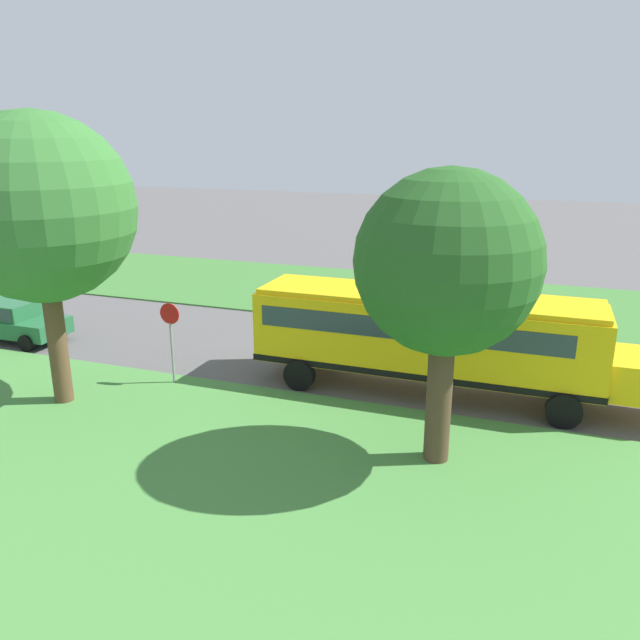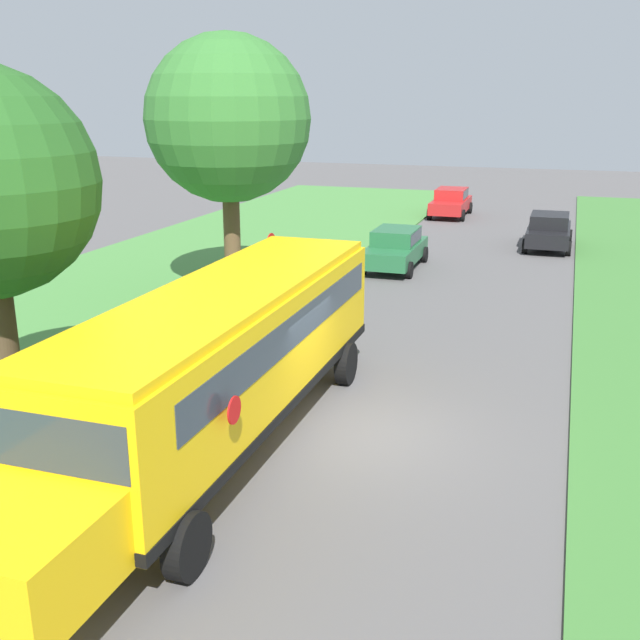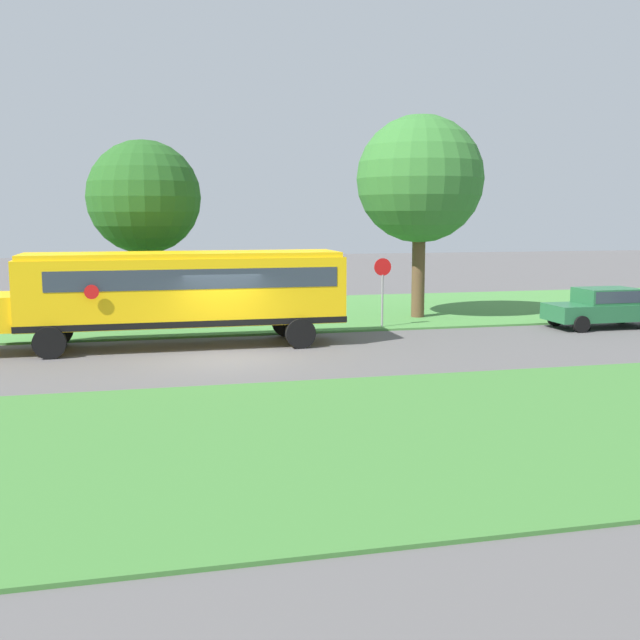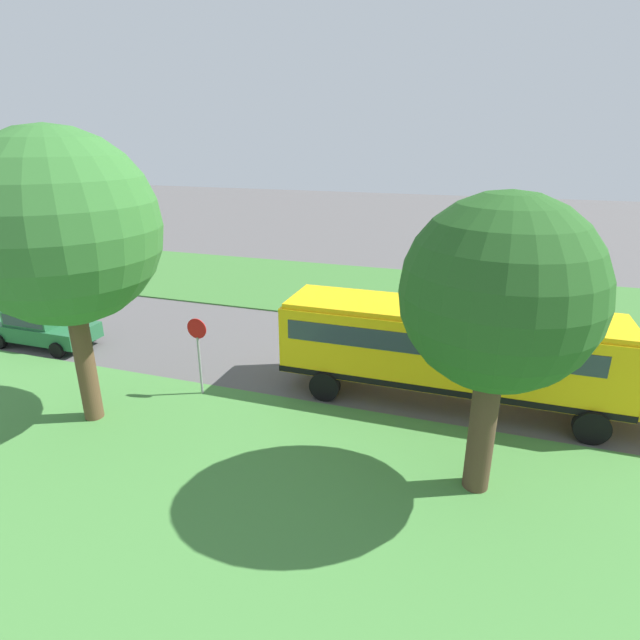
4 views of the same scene
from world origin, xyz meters
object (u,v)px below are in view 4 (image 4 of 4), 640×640
oak_tree_roadside_mid (60,232)px  car_green_nearest (42,325)px  oak_tree_beside_bus (495,294)px  car_black_middle (38,278)px  stop_sign (198,348)px  school_bus (456,347)px

oak_tree_roadside_mid → car_green_nearest: bearing=55.5°
oak_tree_beside_bus → car_black_middle: bearing=67.9°
stop_sign → car_black_middle: bearing=63.1°
car_black_middle → oak_tree_beside_bus: size_ratio=0.61×
school_bus → oak_tree_roadside_mid: oak_tree_roadside_mid is taller
car_black_middle → oak_tree_roadside_mid: (-9.82, -12.21, 4.91)m
oak_tree_beside_bus → oak_tree_roadside_mid: bearing=91.8°
car_black_middle → oak_tree_roadside_mid: 16.42m
car_green_nearest → oak_tree_beside_bus: bearing=-102.6°
car_green_nearest → oak_tree_beside_bus: 18.19m
car_black_middle → stop_sign: 16.38m
school_bus → car_black_middle: school_bus is taller
school_bus → stop_sign: size_ratio=4.53×
school_bus → car_green_nearest: school_bus is taller
school_bus → car_green_nearest: (-0.44, 16.48, -1.05)m
school_bus → oak_tree_roadside_mid: size_ratio=1.46×
stop_sign → school_bus: bearing=-74.3°
oak_tree_roadside_mid → stop_sign: 5.28m
car_green_nearest → car_black_middle: 8.26m
car_green_nearest → oak_tree_roadside_mid: size_ratio=0.52×
stop_sign → oak_tree_beside_bus: bearing=-103.3°
car_green_nearest → stop_sign: stop_sign is taller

